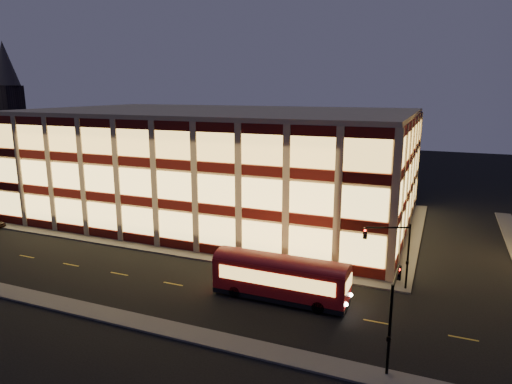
% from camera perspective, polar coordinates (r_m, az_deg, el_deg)
% --- Properties ---
extents(ground, '(200.00, 200.00, 0.00)m').
position_cam_1_polar(ground, '(49.35, -10.47, -7.87)').
color(ground, black).
rests_on(ground, ground).
extents(sidewalk_office_south, '(54.00, 2.00, 0.15)m').
position_cam_1_polar(sidewalk_office_south, '(51.71, -12.69, -6.92)').
color(sidewalk_office_south, '#514F4C').
rests_on(sidewalk_office_south, ground).
extents(sidewalk_office_east, '(2.00, 30.00, 0.15)m').
position_cam_1_polar(sidewalk_office_east, '(58.16, 19.01, -5.10)').
color(sidewalk_office_east, '#514F4C').
rests_on(sidewalk_office_east, ground).
extents(sidewalk_near, '(100.00, 2.00, 0.15)m').
position_cam_1_polar(sidewalk_near, '(40.01, -20.89, -13.50)').
color(sidewalk_near, '#514F4C').
rests_on(sidewalk_near, ground).
extents(office_building, '(50.45, 30.45, 14.50)m').
position_cam_1_polar(office_building, '(63.13, -4.64, 3.64)').
color(office_building, tan).
rests_on(office_building, ground).
extents(church_tower, '(5.00, 5.00, 18.00)m').
position_cam_1_polar(church_tower, '(123.99, -28.26, 7.46)').
color(church_tower, '#2D2621').
rests_on(church_tower, ground).
extents(church_spire, '(6.00, 6.00, 10.00)m').
position_cam_1_polar(church_spire, '(123.86, -28.96, 13.90)').
color(church_spire, '#4C473F').
rests_on(church_spire, church_tower).
extents(traffic_signal_far, '(3.79, 1.87, 6.00)m').
position_cam_1_polar(traffic_signal_far, '(41.05, 16.69, -6.41)').
color(traffic_signal_far, black).
rests_on(traffic_signal_far, ground).
extents(traffic_signal_near, '(0.32, 4.45, 6.00)m').
position_cam_1_polar(traffic_signal_near, '(30.52, 16.81, -13.21)').
color(traffic_signal_near, black).
rests_on(traffic_signal_near, ground).
extents(trolley_bus, '(11.31, 3.02, 3.82)m').
position_cam_1_polar(trolley_bus, '(38.49, 3.09, -10.34)').
color(trolley_bus, '#96080C').
rests_on(trolley_bus, ground).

